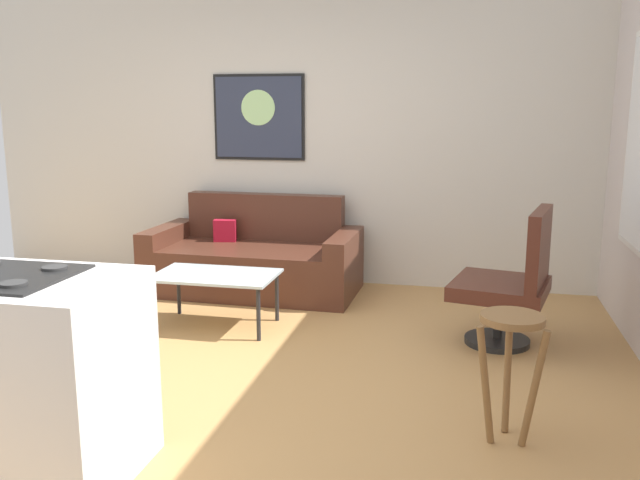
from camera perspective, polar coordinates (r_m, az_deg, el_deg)
name	(u,v)px	position (r m, az deg, el deg)	size (l,w,h in m)	color
ground	(217,380)	(4.25, -8.77, -11.68)	(6.40, 6.40, 0.04)	#B5854D
back_wall	(308,132)	(6.23, -1.00, 9.21)	(6.40, 0.05, 2.80)	beige
couch	(255,261)	(6.01, -5.58, -1.75)	(1.85, 0.93, 0.83)	#4A271B
coffee_table	(215,278)	(5.04, -8.91, -3.26)	(0.90, 0.55, 0.41)	silver
armchair	(513,281)	(4.75, 16.11, -3.34)	(0.74, 0.76, 0.96)	black
bar_stool	(511,345)	(3.40, 15.96, -8.64)	(0.35, 0.35, 0.65)	brown
wall_painting	(259,117)	(6.31, -5.24, 10.39)	(0.87, 0.03, 0.78)	black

